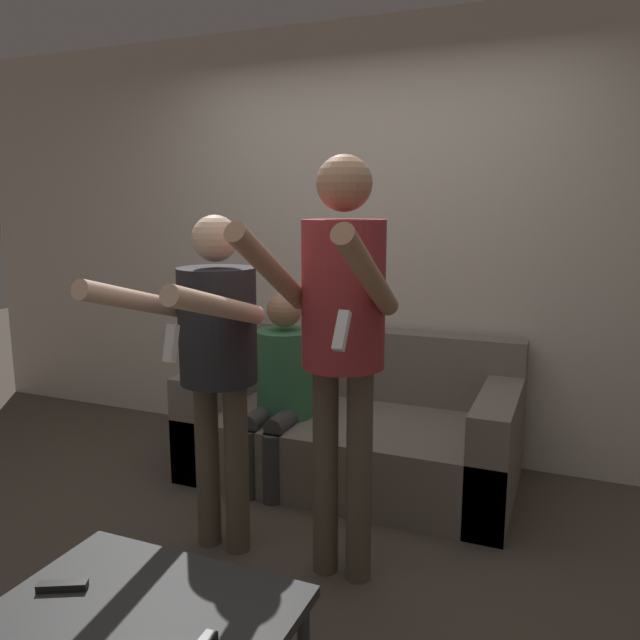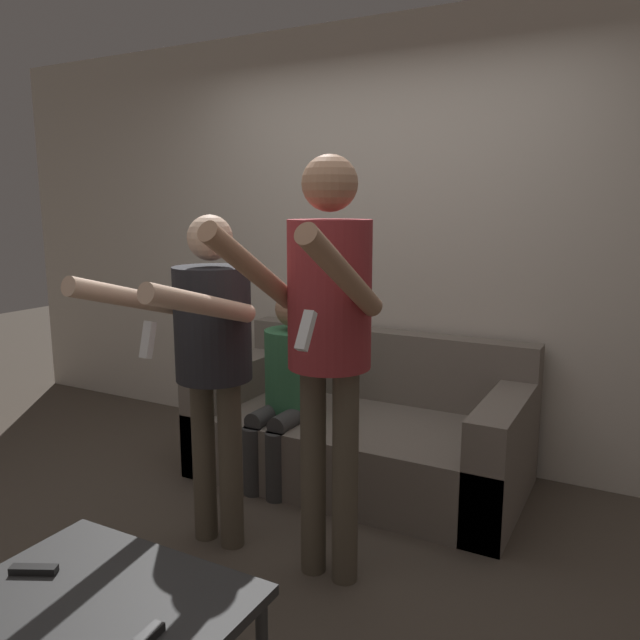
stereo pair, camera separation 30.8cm
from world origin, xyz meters
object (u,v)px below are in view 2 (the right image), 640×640
Objects in this scene: couch at (362,432)px; person_standing_right at (327,321)px; coffee_table at (107,607)px; person_standing_left at (210,343)px; remote_far at (34,570)px; person_seated at (289,380)px.

person_standing_right is at bearing -73.59° from couch.
coffee_table is (0.05, -1.99, 0.11)m from couch.
person_standing_left is 0.87× the size of person_standing_right.
couch is 1.99m from coffee_table.
remote_far reaches higher than coffee_table.
person_standing_right is 1.26m from coffee_table.
person_standing_left is 1.40× the size of person_seated.
person_standing_right is 11.86× the size of remote_far.
coffee_table is 5.80× the size of remote_far.
coffee_table is at bearing -70.25° from person_standing_left.
person_seated is at bearing -146.53° from couch.
person_standing_right is at bearing -49.72° from person_seated.
person_seated is 1.79m from remote_far.
coffee_table is (0.35, -0.97, -0.60)m from person_standing_left.
person_seated is 1.81m from coffee_table.
person_standing_left is 1.14m from remote_far.
remote_far is at bearing -96.68° from couch.
coffee_table is at bearing 6.07° from remote_far.
remote_far is (-0.24, -2.02, 0.16)m from couch.
person_seated is (-0.36, -0.24, 0.33)m from couch.
coffee_table is (0.41, -1.75, -0.22)m from person_seated.
person_standing_right is 1.34m from remote_far.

